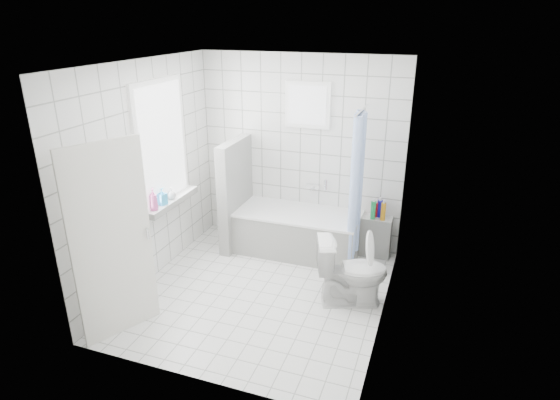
% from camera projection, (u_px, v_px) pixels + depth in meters
% --- Properties ---
extents(ground, '(3.00, 3.00, 0.00)m').
position_uv_depth(ground, '(261.00, 292.00, 5.50)').
color(ground, white).
rests_on(ground, ground).
extents(ceiling, '(3.00, 3.00, 0.00)m').
position_uv_depth(ceiling, '(257.00, 63.00, 4.54)').
color(ceiling, white).
rests_on(ceiling, ground).
extents(wall_back, '(2.80, 0.02, 2.60)m').
position_uv_depth(wall_back, '(300.00, 152.00, 6.34)').
color(wall_back, white).
rests_on(wall_back, ground).
extents(wall_front, '(2.80, 0.02, 2.60)m').
position_uv_depth(wall_front, '(189.00, 250.00, 3.71)').
color(wall_front, white).
rests_on(wall_front, ground).
extents(wall_left, '(0.02, 3.00, 2.60)m').
position_uv_depth(wall_left, '(148.00, 175.00, 5.45)').
color(wall_left, white).
rests_on(wall_left, ground).
extents(wall_right, '(0.02, 3.00, 2.60)m').
position_uv_depth(wall_right, '(391.00, 205.00, 4.59)').
color(wall_right, white).
rests_on(wall_right, ground).
extents(window_left, '(0.01, 0.90, 1.40)m').
position_uv_depth(window_left, '(163.00, 144.00, 5.59)').
color(window_left, white).
rests_on(window_left, wall_left).
extents(window_back, '(0.50, 0.01, 0.50)m').
position_uv_depth(window_back, '(307.00, 105.00, 6.02)').
color(window_back, white).
rests_on(window_back, wall_back).
extents(window_sill, '(0.18, 1.02, 0.08)m').
position_uv_depth(window_sill, '(171.00, 201.00, 5.85)').
color(window_sill, white).
rests_on(window_sill, wall_left).
extents(door, '(0.39, 0.74, 2.00)m').
position_uv_depth(door, '(112.00, 243.00, 4.48)').
color(door, silver).
rests_on(door, ground).
extents(bathtub, '(1.65, 0.77, 0.58)m').
position_uv_depth(bathtub, '(298.00, 232.00, 6.35)').
color(bathtub, white).
rests_on(bathtub, ground).
extents(partition_wall, '(0.15, 0.85, 1.50)m').
position_uv_depth(partition_wall, '(236.00, 194.00, 6.41)').
color(partition_wall, white).
rests_on(partition_wall, ground).
extents(tiled_ledge, '(0.40, 0.24, 0.55)m').
position_uv_depth(tiled_ledge, '(376.00, 236.00, 6.26)').
color(tiled_ledge, white).
rests_on(tiled_ledge, ground).
extents(toilet, '(0.87, 0.67, 0.79)m').
position_uv_depth(toilet, '(352.00, 271.00, 5.17)').
color(toilet, white).
rests_on(toilet, ground).
extents(curtain_rod, '(0.02, 0.80, 0.02)m').
position_uv_depth(curtain_rod, '(362.00, 110.00, 5.46)').
color(curtain_rod, silver).
rests_on(curtain_rod, wall_back).
extents(shower_curtain, '(0.14, 0.48, 1.78)m').
position_uv_depth(shower_curtain, '(355.00, 186.00, 5.68)').
color(shower_curtain, '#4975D8').
rests_on(shower_curtain, curtain_rod).
extents(tub_faucet, '(0.18, 0.06, 0.06)m').
position_uv_depth(tub_faucet, '(313.00, 186.00, 6.40)').
color(tub_faucet, silver).
rests_on(tub_faucet, wall_back).
extents(sill_bottles, '(0.14, 0.51, 0.27)m').
position_uv_depth(sill_bottles, '(161.00, 197.00, 5.60)').
color(sill_bottles, '#DF56A4').
rests_on(sill_bottles, window_sill).
extents(ledge_bottles, '(0.19, 0.16, 0.24)m').
position_uv_depth(ledge_bottles, '(378.00, 210.00, 6.10)').
color(ledge_bottles, green).
rests_on(ledge_bottles, tiled_ledge).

